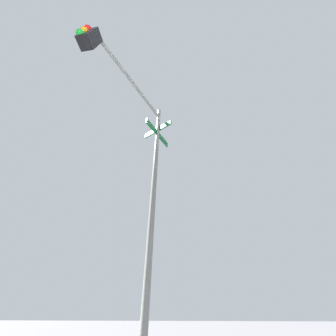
{
  "coord_description": "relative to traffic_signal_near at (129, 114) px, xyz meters",
  "views": [
    {
      "loc": [
        -8.07,
        -4.32,
        0.96
      ],
      "look_at": [
        -7.68,
        -7.23,
        3.58
      ],
      "focal_mm": 17.77,
      "sensor_mm": 36.0,
      "label": 1
    }
  ],
  "objects": [
    {
      "name": "traffic_signal_near",
      "position": [
        0.0,
        0.0,
        0.0
      ],
      "size": [
        1.74,
        3.15,
        6.49
      ],
      "color": "slate",
      "rests_on": "ground_plane"
    }
  ]
}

